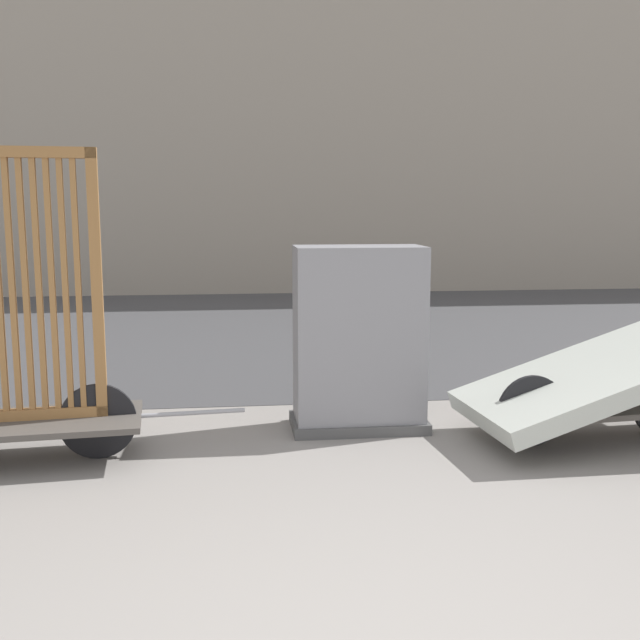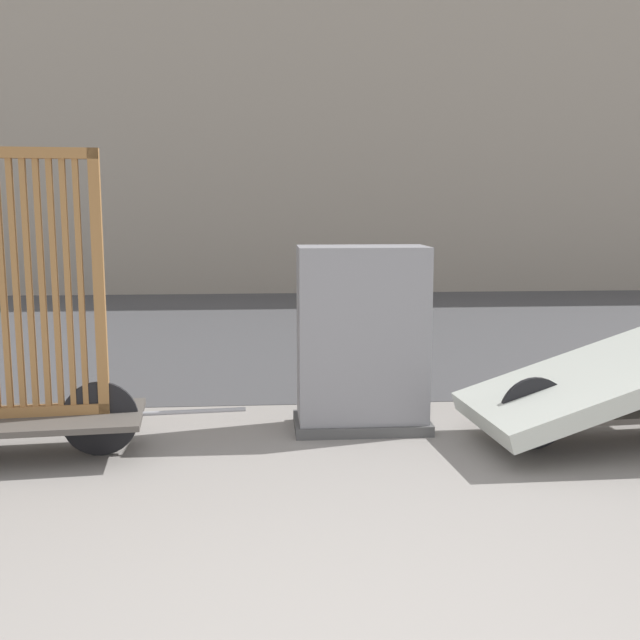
% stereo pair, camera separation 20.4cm
% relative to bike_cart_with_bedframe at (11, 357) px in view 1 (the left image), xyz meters
% --- Properties ---
extents(road_strip, '(56.00, 8.15, 0.01)m').
position_rel_bike_cart_with_bedframe_xyz_m(road_strip, '(2.01, 5.32, -0.71)').
color(road_strip, '#424244').
rests_on(road_strip, ground_plane).
extents(building_facade, '(48.00, 4.00, 9.93)m').
position_rel_bike_cart_with_bedframe_xyz_m(building_facade, '(2.01, 11.39, 4.25)').
color(building_facade, '#9E9384').
rests_on(building_facade, ground_plane).
extents(bike_cart_with_bedframe, '(2.34, 0.87, 2.05)m').
position_rel_bike_cart_with_bedframe_xyz_m(bike_cart_with_bedframe, '(0.00, 0.00, 0.00)').
color(bike_cart_with_bedframe, '#4C4742').
rests_on(bike_cart_with_bedframe, ground_plane).
extents(bike_cart_with_mattress, '(2.49, 1.23, 0.85)m').
position_rel_bike_cart_with_bedframe_xyz_m(bike_cart_with_mattress, '(4.03, -0.00, -0.26)').
color(bike_cart_with_mattress, '#4C4742').
rests_on(bike_cart_with_mattress, ground_plane).
extents(utility_cabinet, '(1.02, 0.55, 1.39)m').
position_rel_bike_cart_with_bedframe_xyz_m(utility_cabinet, '(2.36, 0.53, -0.07)').
color(utility_cabinet, '#4C4C4C').
rests_on(utility_cabinet, ground_plane).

